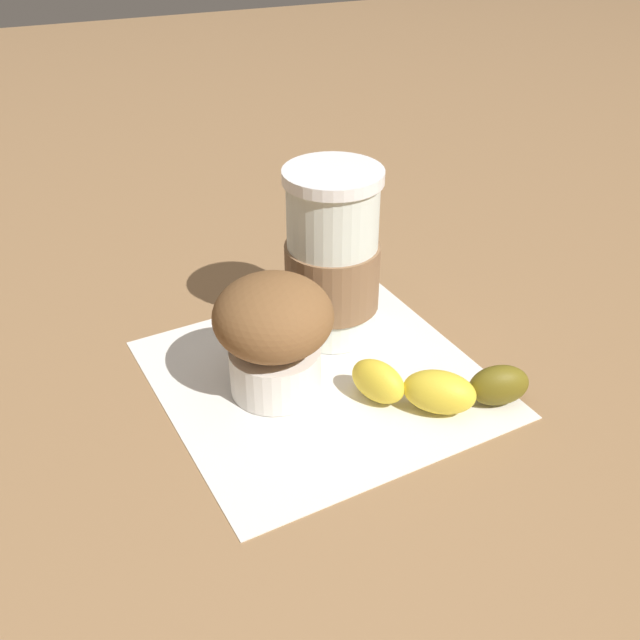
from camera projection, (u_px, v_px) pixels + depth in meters
name	position (u px, v px, depth m)	size (l,w,h in m)	color
ground_plane	(320.00, 378.00, 0.62)	(3.00, 3.00, 0.00)	#936D47
paper_napkin	(320.00, 378.00, 0.62)	(0.25, 0.25, 0.00)	white
coffee_cup	(332.00, 261.00, 0.64)	(0.08, 0.08, 0.15)	silver
muffin	(273.00, 330.00, 0.58)	(0.09, 0.09, 0.10)	white
banana	(439.00, 387.00, 0.58)	(0.09, 0.13, 0.03)	yellow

